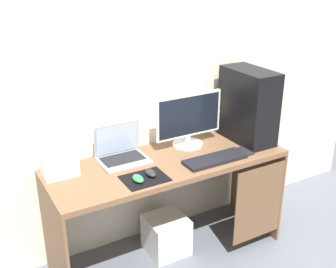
% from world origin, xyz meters
% --- Properties ---
extents(ground_plane, '(8.00, 8.00, 0.00)m').
position_xyz_m(ground_plane, '(0.00, 0.00, 0.00)').
color(ground_plane, slate).
extents(wall_back, '(4.00, 0.05, 2.60)m').
position_xyz_m(wall_back, '(0.00, 0.32, 1.30)').
color(wall_back, beige).
rests_on(wall_back, ground_plane).
extents(desk, '(1.55, 0.55, 0.72)m').
position_xyz_m(desk, '(0.02, -0.01, 0.58)').
color(desk, brown).
rests_on(desk, ground_plane).
extents(pc_tower, '(0.21, 0.42, 0.51)m').
position_xyz_m(pc_tower, '(0.64, 0.02, 0.98)').
color(pc_tower, black).
rests_on(pc_tower, desk).
extents(monitor, '(0.49, 0.21, 0.37)m').
position_xyz_m(monitor, '(0.23, 0.13, 0.91)').
color(monitor, white).
rests_on(monitor, desk).
extents(laptop, '(0.30, 0.24, 0.23)m').
position_xyz_m(laptop, '(-0.25, 0.16, 0.77)').
color(laptop, '#9EA3A8').
rests_on(laptop, desk).
extents(projector, '(0.20, 0.14, 0.11)m').
position_xyz_m(projector, '(-0.65, 0.14, 0.78)').
color(projector, white).
rests_on(projector, desk).
extents(keyboard, '(0.42, 0.14, 0.02)m').
position_xyz_m(keyboard, '(0.25, -0.16, 0.73)').
color(keyboard, black).
rests_on(keyboard, desk).
extents(mousepad, '(0.26, 0.20, 0.00)m').
position_xyz_m(mousepad, '(-0.24, -0.15, 0.73)').
color(mousepad, black).
rests_on(mousepad, desk).
extents(mouse_left, '(0.06, 0.10, 0.03)m').
position_xyz_m(mouse_left, '(-0.20, -0.14, 0.74)').
color(mouse_left, '#232326').
rests_on(mouse_left, mousepad).
extents(mouse_right, '(0.06, 0.10, 0.03)m').
position_xyz_m(mouse_right, '(-0.29, -0.16, 0.74)').
color(mouse_right, '#338C4C').
rests_on(mouse_right, mousepad).
extents(cell_phone, '(0.07, 0.13, 0.01)m').
position_xyz_m(cell_phone, '(0.50, -0.15, 0.73)').
color(cell_phone, '#232326').
rests_on(cell_phone, desk).
extents(subwoofer, '(0.27, 0.27, 0.27)m').
position_xyz_m(subwoofer, '(-0.00, 0.02, 0.13)').
color(subwoofer, white).
rests_on(subwoofer, ground_plane).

